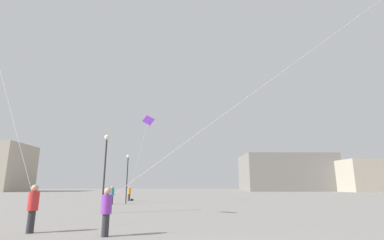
# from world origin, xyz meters

# --- Properties ---
(person_in_orange) EXTENTS (0.37, 0.37, 1.69)m
(person_in_orange) POSITION_xyz_m (-6.60, 28.61, 0.93)
(person_in_orange) COLOR #2D2D33
(person_in_orange) RESTS_ON ground_plane
(person_in_teal) EXTENTS (0.39, 0.39, 1.78)m
(person_in_teal) POSITION_xyz_m (-7.35, 22.45, 0.98)
(person_in_teal) COLOR #2D2D33
(person_in_teal) RESTS_ON ground_plane
(person_in_purple) EXTENTS (0.38, 0.38, 1.74)m
(person_in_purple) POSITION_xyz_m (-3.84, 4.60, 0.96)
(person_in_purple) COLOR #2D2D33
(person_in_purple) RESTS_ON ground_plane
(person_in_red) EXTENTS (0.41, 0.41, 1.86)m
(person_in_red) POSITION_xyz_m (-6.97, 5.58, 1.02)
(person_in_red) COLOR #2D2D33
(person_in_red) RESTS_ON ground_plane
(kite_violet_delta) EXTENTS (2.98, 3.28, 8.41)m
(kite_violet_delta) POSITION_xyz_m (-4.37, 26.01, 9.17)
(kite_violet_delta) COLOR purple
(building_centre_hall) EXTENTS (28.23, 17.93, 11.34)m
(building_centre_hall) POSITION_xyz_m (35.00, 82.75, 5.67)
(building_centre_hall) COLOR gray
(building_centre_hall) RESTS_ON ground_plane
(building_right_hall) EXTENTS (13.74, 11.96, 8.83)m
(building_right_hall) POSITION_xyz_m (53.00, 71.43, 4.42)
(building_right_hall) COLOR #B2A893
(building_right_hall) RESTS_ON ground_plane
(lamppost_east) EXTENTS (0.36, 0.36, 5.00)m
(lamppost_east) POSITION_xyz_m (-6.20, 23.86, 3.36)
(lamppost_east) COLOR #2D2D30
(lamppost_east) RESTS_ON ground_plane
(lamppost_west) EXTENTS (0.36, 0.36, 5.32)m
(lamppost_west) POSITION_xyz_m (-6.10, 13.45, 3.53)
(lamppost_west) COLOR #2D2D30
(lamppost_west) RESTS_ON ground_plane
(handbag_beside_flyer) EXTENTS (0.34, 0.20, 0.24)m
(handbag_beside_flyer) POSITION_xyz_m (-6.25, 28.71, 0.12)
(handbag_beside_flyer) COLOR black
(handbag_beside_flyer) RESTS_ON ground_plane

